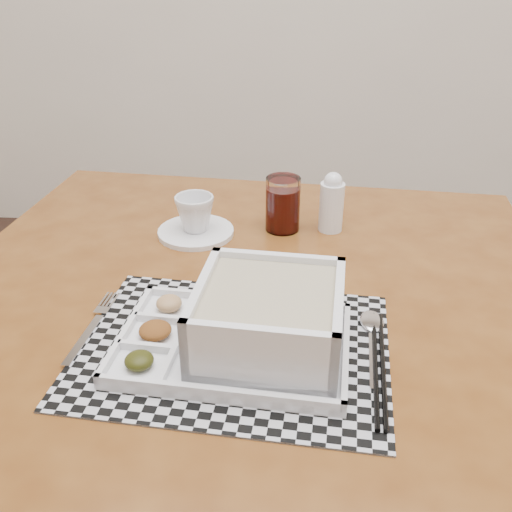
{
  "coord_description": "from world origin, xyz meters",
  "views": [
    {
      "loc": [
        -0.78,
        -0.16,
        1.29
      ],
      "look_at": [
        -0.83,
        0.59,
        0.87
      ],
      "focal_mm": 40.0,
      "sensor_mm": 36.0,
      "label": 1
    }
  ],
  "objects_px": {
    "juice_glass": "(283,206)",
    "serving_tray": "(259,325)",
    "cup": "(195,213)",
    "creamer_bottle": "(332,203)",
    "dining_table": "(242,338)"
  },
  "relations": [
    {
      "from": "dining_table",
      "to": "cup",
      "type": "bearing_deg",
      "value": 115.96
    },
    {
      "from": "serving_tray",
      "to": "cup",
      "type": "xyz_separation_m",
      "value": [
        -0.15,
        0.36,
        0.0
      ]
    },
    {
      "from": "cup",
      "to": "juice_glass",
      "type": "distance_m",
      "value": 0.17
    },
    {
      "from": "dining_table",
      "to": "cup",
      "type": "relative_size",
      "value": 14.82
    },
    {
      "from": "cup",
      "to": "juice_glass",
      "type": "height_order",
      "value": "juice_glass"
    },
    {
      "from": "dining_table",
      "to": "serving_tray",
      "type": "bearing_deg",
      "value": -74.25
    },
    {
      "from": "cup",
      "to": "juice_glass",
      "type": "xyz_separation_m",
      "value": [
        0.17,
        0.03,
        0.01
      ]
    },
    {
      "from": "dining_table",
      "to": "serving_tray",
      "type": "height_order",
      "value": "serving_tray"
    },
    {
      "from": "cup",
      "to": "creamer_bottle",
      "type": "xyz_separation_m",
      "value": [
        0.27,
        0.04,
        0.01
      ]
    },
    {
      "from": "cup",
      "to": "creamer_bottle",
      "type": "height_order",
      "value": "creamer_bottle"
    },
    {
      "from": "cup",
      "to": "juice_glass",
      "type": "relative_size",
      "value": 0.7
    },
    {
      "from": "juice_glass",
      "to": "serving_tray",
      "type": "bearing_deg",
      "value": -93.42
    },
    {
      "from": "serving_tray",
      "to": "creamer_bottle",
      "type": "height_order",
      "value": "creamer_bottle"
    },
    {
      "from": "dining_table",
      "to": "creamer_bottle",
      "type": "relative_size",
      "value": 9.33
    },
    {
      "from": "juice_glass",
      "to": "creamer_bottle",
      "type": "bearing_deg",
      "value": 2.43
    }
  ]
}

